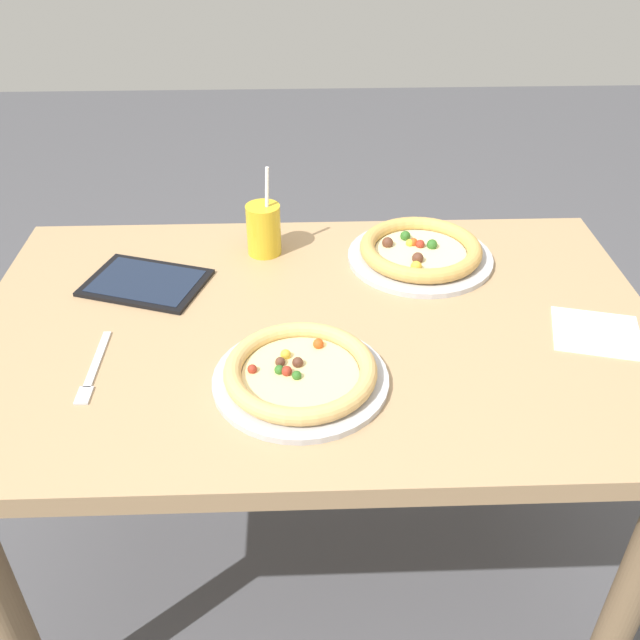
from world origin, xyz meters
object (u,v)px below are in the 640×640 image
(tablet, at_px, (146,282))
(fork, at_px, (94,370))
(pizza_far, at_px, (420,252))
(drink_cup_colored, at_px, (264,229))
(pizza_near, at_px, (300,373))

(tablet, bearing_deg, fork, -98.75)
(pizza_far, relative_size, tablet, 1.13)
(pizza_far, bearing_deg, drink_cup_colored, 172.22)
(pizza_near, bearing_deg, pizza_far, 56.74)
(pizza_near, height_order, pizza_far, pizza_far)
(pizza_near, bearing_deg, tablet, 134.29)
(fork, bearing_deg, pizza_far, 30.03)
(pizza_near, relative_size, fork, 1.50)
(pizza_far, height_order, fork, pizza_far)
(drink_cup_colored, relative_size, fork, 1.00)
(fork, distance_m, tablet, 0.29)
(pizza_near, bearing_deg, fork, 173.16)
(pizza_far, bearing_deg, tablet, -172.15)
(pizza_near, height_order, drink_cup_colored, drink_cup_colored)
(pizza_near, xyz_separation_m, tablet, (-0.32, 0.33, -0.02))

